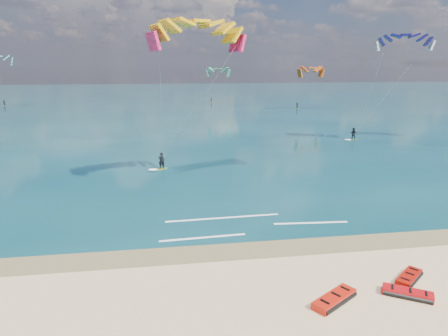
# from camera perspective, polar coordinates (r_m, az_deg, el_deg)

# --- Properties ---
(ground) EXTENTS (320.00, 320.00, 0.00)m
(ground) POSITION_cam_1_polar(r_m,az_deg,el_deg) (59.26, -4.22, 4.30)
(ground) COLOR tan
(ground) RESTS_ON ground
(wet_sand_strip) EXTENTS (320.00, 2.40, 0.01)m
(wet_sand_strip) POSITION_cam_1_polar(r_m,az_deg,el_deg) (24.06, 2.73, -11.63)
(wet_sand_strip) COLOR brown
(wet_sand_strip) RESTS_ON ground
(sea) EXTENTS (320.00, 200.00, 0.04)m
(sea) POSITION_cam_1_polar(r_m,az_deg,el_deg) (122.67, -6.55, 9.64)
(sea) COLOR #0B343E
(sea) RESTS_ON ground
(packed_kite_left) EXTENTS (2.89, 2.42, 0.41)m
(packed_kite_left) POSITION_cam_1_polar(r_m,az_deg,el_deg) (20.06, 15.45, -18.02)
(packed_kite_left) COLOR red
(packed_kite_left) RESTS_ON ground
(packed_kite_mid) EXTENTS (2.59, 2.14, 0.37)m
(packed_kite_mid) POSITION_cam_1_polar(r_m,az_deg,el_deg) (21.65, 24.70, -16.30)
(packed_kite_mid) COLOR red
(packed_kite_mid) RESTS_ON ground
(packed_kite_right) EXTENTS (2.36, 2.20, 0.37)m
(packed_kite_right) POSITION_cam_1_polar(r_m,az_deg,el_deg) (23.06, 24.87, -14.34)
(packed_kite_right) COLOR #AC1107
(packed_kite_right) RESTS_ON ground
(kitesurfer_main) EXTENTS (10.62, 9.24, 15.64)m
(kitesurfer_main) POSITION_cam_1_polar(r_m,az_deg,el_deg) (37.30, -6.55, 10.51)
(kitesurfer_main) COLOR #CBEB1B
(kitesurfer_main) RESTS_ON sea
(kitesurfer_far) EXTENTS (10.21, 6.43, 15.61)m
(kitesurfer_far) POSITION_cam_1_polar(r_m,az_deg,el_deg) (58.95, 21.33, 11.30)
(kitesurfer_far) COLOR #A6D820
(kitesurfer_far) RESTS_ON sea
(shoreline_foam) EXTENTS (12.91, 3.64, 0.01)m
(shoreline_foam) POSITION_cam_1_polar(r_m,az_deg,el_deg) (27.46, 2.58, -8.07)
(shoreline_foam) COLOR white
(shoreline_foam) RESTS_ON ground
(distant_kites) EXTENTS (79.06, 22.14, 12.37)m
(distant_kites) POSITION_cam_1_polar(r_m,az_deg,el_deg) (102.31, -9.07, 11.54)
(distant_kites) COLOR #369565
(distant_kites) RESTS_ON ground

